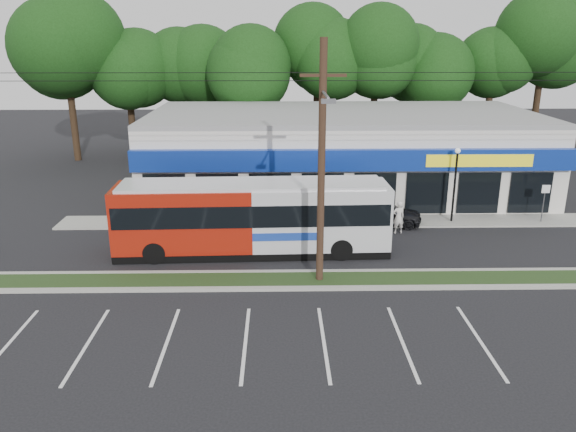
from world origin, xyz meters
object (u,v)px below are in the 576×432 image
(sign_post, at_px, (545,197))
(pedestrian_b, at_px, (382,218))
(utility_pole, at_px, (318,158))
(metrobus, at_px, (253,216))
(car_dark, at_px, (384,213))
(pedestrian_a, at_px, (399,217))
(lamp_post, at_px, (455,176))

(sign_post, height_order, pedestrian_b, sign_post)
(utility_pole, relative_size, metrobus, 3.82)
(pedestrian_b, bearing_deg, car_dark, -87.74)
(metrobus, xyz_separation_m, pedestrian_b, (6.76, 2.90, -1.11))
(pedestrian_a, bearing_deg, car_dark, -80.53)
(utility_pole, relative_size, sign_post, 22.47)
(lamp_post, xyz_separation_m, pedestrian_b, (-4.21, -1.40, -1.93))
(lamp_post, bearing_deg, pedestrian_a, -153.26)
(lamp_post, distance_m, metrobus, 11.81)
(utility_pole, distance_m, sign_post, 15.71)
(pedestrian_a, distance_m, pedestrian_b, 0.89)
(sign_post, bearing_deg, pedestrian_a, -170.00)
(sign_post, xyz_separation_m, pedestrian_a, (-8.38, -1.48, -0.67))
(lamp_post, relative_size, car_dark, 1.03)
(lamp_post, distance_m, pedestrian_b, 4.84)
(pedestrian_a, bearing_deg, utility_pole, 40.96)
(lamp_post, xyz_separation_m, metrobus, (-10.97, -4.30, -0.82))
(car_dark, bearing_deg, pedestrian_a, -149.38)
(utility_pole, distance_m, lamp_post, 11.67)
(sign_post, relative_size, pedestrian_b, 1.50)
(metrobus, xyz_separation_m, car_dark, (7.06, 4.00, -1.15))
(pedestrian_a, height_order, pedestrian_b, pedestrian_a)
(utility_pole, height_order, pedestrian_a, utility_pole)
(lamp_post, distance_m, pedestrian_a, 4.19)
(utility_pole, distance_m, pedestrian_b, 8.91)
(sign_post, xyz_separation_m, metrobus, (-15.97, -4.07, 0.29))
(utility_pole, relative_size, pedestrian_b, 33.77)
(lamp_post, height_order, sign_post, lamp_post)
(metrobus, xyz_separation_m, pedestrian_a, (7.59, 2.60, -0.97))
(car_dark, xyz_separation_m, pedestrian_a, (0.53, -1.40, 0.18))
(pedestrian_b, bearing_deg, sign_post, -155.43)
(utility_pole, xyz_separation_m, pedestrian_a, (4.79, 6.17, -4.53))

